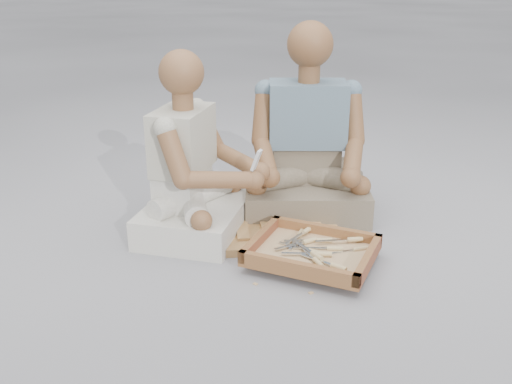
# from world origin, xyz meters

# --- Properties ---
(ground) EXTENTS (60.00, 60.00, 0.00)m
(ground) POSITION_xyz_m (0.00, 0.00, 0.00)
(ground) COLOR #99989E
(ground) RESTS_ON ground
(carved_panel) EXTENTS (0.65, 0.50, 0.04)m
(carved_panel) POSITION_xyz_m (0.10, 0.32, 0.02)
(carved_panel) COLOR #AA7842
(carved_panel) RESTS_ON ground
(tool_tray) EXTENTS (0.63, 0.56, 0.07)m
(tool_tray) POSITION_xyz_m (0.26, 0.06, 0.06)
(tool_tray) COLOR brown
(tool_tray) RESTS_ON carved_panel
(chisel_0) EXTENTS (0.12, 0.20, 0.02)m
(chisel_0) POSITION_xyz_m (0.22, 0.23, 0.08)
(chisel_0) COLOR silver
(chisel_0) RESTS_ON tool_tray
(chisel_1) EXTENTS (0.22, 0.04, 0.02)m
(chisel_1) POSITION_xyz_m (0.29, 0.02, 0.07)
(chisel_1) COLOR silver
(chisel_1) RESTS_ON tool_tray
(chisel_2) EXTENTS (0.21, 0.11, 0.02)m
(chisel_2) POSITION_xyz_m (0.45, 0.10, 0.07)
(chisel_2) COLOR silver
(chisel_2) RESTS_ON tool_tray
(chisel_3) EXTENTS (0.15, 0.18, 0.02)m
(chisel_3) POSITION_xyz_m (0.27, 0.00, 0.08)
(chisel_3) COLOR silver
(chisel_3) RESTS_ON tool_tray
(chisel_4) EXTENTS (0.20, 0.13, 0.02)m
(chisel_4) POSITION_xyz_m (0.36, -0.07, 0.07)
(chisel_4) COLOR silver
(chisel_4) RESTS_ON tool_tray
(chisel_5) EXTENTS (0.22, 0.04, 0.02)m
(chisel_5) POSITION_xyz_m (0.34, 0.09, 0.07)
(chisel_5) COLOR silver
(chisel_5) RESTS_ON tool_tray
(chisel_6) EXTENTS (0.12, 0.20, 0.02)m
(chisel_6) POSITION_xyz_m (0.28, -0.05, 0.08)
(chisel_6) COLOR silver
(chisel_6) RESTS_ON tool_tray
(chisel_7) EXTENTS (0.22, 0.07, 0.02)m
(chisel_7) POSITION_xyz_m (0.43, 0.17, 0.08)
(chisel_7) COLOR silver
(chisel_7) RESTS_ON tool_tray
(chisel_8) EXTENTS (0.19, 0.14, 0.02)m
(chisel_8) POSITION_xyz_m (0.23, 0.14, 0.07)
(chisel_8) COLOR silver
(chisel_8) RESTS_ON tool_tray
(chisel_9) EXTENTS (0.06, 0.22, 0.02)m
(chisel_9) POSITION_xyz_m (0.19, 0.22, 0.07)
(chisel_9) COLOR silver
(chisel_9) RESTS_ON tool_tray
(chisel_10) EXTENTS (0.22, 0.05, 0.02)m
(chisel_10) POSITION_xyz_m (0.29, 0.17, 0.07)
(chisel_10) COLOR silver
(chisel_10) RESTS_ON tool_tray
(chisel_11) EXTENTS (0.21, 0.11, 0.02)m
(chisel_11) POSITION_xyz_m (0.26, 0.06, 0.07)
(chisel_11) COLOR silver
(chisel_11) RESTS_ON tool_tray
(wood_chip_0) EXTENTS (0.02, 0.02, 0.00)m
(wood_chip_0) POSITION_xyz_m (0.26, 0.07, 0.00)
(wood_chip_0) COLOR tan
(wood_chip_0) RESTS_ON ground
(wood_chip_1) EXTENTS (0.02, 0.02, 0.00)m
(wood_chip_1) POSITION_xyz_m (0.06, 0.43, 0.00)
(wood_chip_1) COLOR tan
(wood_chip_1) RESTS_ON ground
(wood_chip_2) EXTENTS (0.02, 0.02, 0.00)m
(wood_chip_2) POSITION_xyz_m (0.27, -0.18, 0.00)
(wood_chip_2) COLOR tan
(wood_chip_2) RESTS_ON ground
(wood_chip_3) EXTENTS (0.02, 0.02, 0.00)m
(wood_chip_3) POSITION_xyz_m (-0.01, 0.04, 0.00)
(wood_chip_3) COLOR tan
(wood_chip_3) RESTS_ON ground
(wood_chip_4) EXTENTS (0.02, 0.02, 0.00)m
(wood_chip_4) POSITION_xyz_m (0.06, 0.12, 0.00)
(wood_chip_4) COLOR tan
(wood_chip_4) RESTS_ON ground
(wood_chip_5) EXTENTS (0.02, 0.02, 0.00)m
(wood_chip_5) POSITION_xyz_m (0.19, 0.10, 0.00)
(wood_chip_5) COLOR tan
(wood_chip_5) RESTS_ON ground
(wood_chip_6) EXTENTS (0.02, 0.02, 0.00)m
(wood_chip_6) POSITION_xyz_m (0.03, -0.14, 0.00)
(wood_chip_6) COLOR tan
(wood_chip_6) RESTS_ON ground
(wood_chip_7) EXTENTS (0.02, 0.02, 0.00)m
(wood_chip_7) POSITION_xyz_m (0.27, -0.05, 0.00)
(wood_chip_7) COLOR tan
(wood_chip_7) RESTS_ON ground
(craftsman) EXTENTS (0.63, 0.63, 0.90)m
(craftsman) POSITION_xyz_m (-0.33, 0.33, 0.31)
(craftsman) COLOR silver
(craftsman) RESTS_ON ground
(companion) EXTENTS (0.70, 0.59, 1.00)m
(companion) POSITION_xyz_m (0.20, 0.67, 0.33)
(companion) COLOR #776856
(companion) RESTS_ON ground
(mobile_phone) EXTENTS (0.06, 0.05, 0.10)m
(mobile_phone) POSITION_xyz_m (-0.01, 0.23, 0.43)
(mobile_phone) COLOR silver
(mobile_phone) RESTS_ON craftsman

